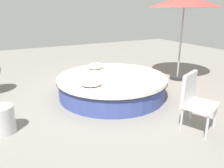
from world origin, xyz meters
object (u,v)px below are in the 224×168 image
(round_bed, at_px, (112,86))
(side_table, at_px, (2,120))
(patio_umbrella, at_px, (185,2))
(patio_chair, at_px, (195,98))
(throw_pillow_0, at_px, (96,66))
(throw_pillow_1, at_px, (91,82))

(round_bed, distance_m, side_table, 2.50)
(patio_umbrella, xyz_separation_m, side_table, (4.77, 0.90, -1.93))
(side_table, bearing_deg, patio_umbrella, -169.30)
(patio_chair, distance_m, side_table, 3.27)
(patio_umbrella, bearing_deg, round_bed, 6.52)
(throw_pillow_0, bearing_deg, patio_chair, 102.26)
(round_bed, bearing_deg, patio_chair, 104.55)
(patio_chair, bearing_deg, side_table, -48.38)
(throw_pillow_1, distance_m, patio_umbrella, 3.51)
(round_bed, xyz_separation_m, throw_pillow_0, (0.08, -0.76, 0.33))
(round_bed, xyz_separation_m, patio_umbrella, (-2.35, -0.27, 1.91))
(round_bed, height_order, throw_pillow_1, throw_pillow_1)
(throw_pillow_0, relative_size, patio_chair, 0.45)
(patio_chair, relative_size, side_table, 2.09)
(round_bed, distance_m, throw_pillow_1, 0.88)
(round_bed, relative_size, patio_chair, 2.64)
(throw_pillow_1, distance_m, patio_chair, 2.01)
(throw_pillow_1, bearing_deg, side_table, 7.01)
(side_table, bearing_deg, throw_pillow_0, -149.26)
(throw_pillow_1, xyz_separation_m, side_table, (1.72, 0.21, -0.33))
(throw_pillow_1, bearing_deg, throw_pillow_0, -117.86)
(patio_chair, bearing_deg, patio_umbrella, -152.02)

